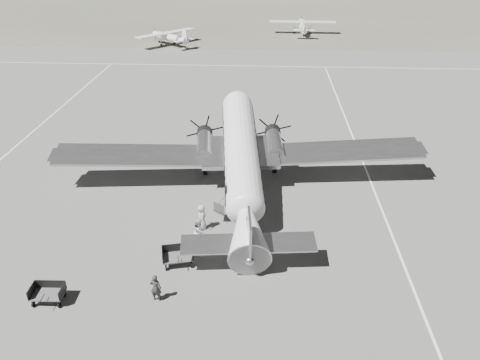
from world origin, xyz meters
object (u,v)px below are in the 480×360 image
(baggage_cart_far, at_px, (48,294))
(ground_crew, at_px, (156,288))
(passenger, at_px, (202,217))
(baggage_cart_near, at_px, (178,256))
(light_plane_right, at_px, (302,27))
(ramp_agent, at_px, (199,232))
(dc3_airliner, at_px, (242,161))
(light_plane_left, at_px, (168,38))

(baggage_cart_far, xyz_separation_m, ground_crew, (5.51, 0.43, 0.31))
(passenger, bearing_deg, ground_crew, 152.62)
(baggage_cart_near, bearing_deg, light_plane_right, 67.21)
(baggage_cart_far, height_order, ramp_agent, ramp_agent)
(baggage_cart_far, xyz_separation_m, passenger, (7.02, 7.05, 0.37))
(passenger, bearing_deg, baggage_cart_near, 151.43)
(ramp_agent, bearing_deg, passenger, 3.72)
(dc3_airliner, xyz_separation_m, ground_crew, (-3.79, -11.19, -1.83))
(passenger, bearing_deg, light_plane_left, -1.37)
(light_plane_right, xyz_separation_m, baggage_cart_near, (-11.05, -66.38, -0.72))
(light_plane_left, distance_m, ramp_agent, 55.23)
(dc3_airliner, distance_m, light_plane_right, 58.70)
(light_plane_left, distance_m, baggage_cart_near, 56.96)
(light_plane_left, xyz_separation_m, baggage_cart_far, (5.12, -59.24, -0.67))
(baggage_cart_far, distance_m, passenger, 9.96)
(light_plane_right, distance_m, passenger, 63.54)
(baggage_cart_near, distance_m, passenger, 3.77)
(ground_crew, relative_size, passenger, 0.93)
(light_plane_left, bearing_deg, ramp_agent, -125.78)
(light_plane_left, height_order, ground_crew, light_plane_left)
(light_plane_right, bearing_deg, dc3_airliner, -97.11)
(dc3_airliner, distance_m, baggage_cart_near, 9.06)
(baggage_cart_far, bearing_deg, light_plane_right, 74.39)
(baggage_cart_near, height_order, ramp_agent, ramp_agent)
(light_plane_right, xyz_separation_m, passenger, (-10.14, -62.73, -0.38))
(dc3_airliner, bearing_deg, passenger, -122.19)
(ramp_agent, bearing_deg, ground_crew, 163.58)
(light_plane_right, bearing_deg, baggage_cart_near, -98.87)
(baggage_cart_near, xyz_separation_m, ramp_agent, (0.98, 1.98, 0.38))
(light_plane_right, distance_m, ramp_agent, 65.18)
(baggage_cart_far, relative_size, ground_crew, 1.08)
(light_plane_right, relative_size, ramp_agent, 6.64)
(light_plane_right, relative_size, passenger, 6.97)
(ground_crew, distance_m, ramp_agent, 5.21)
(dc3_airliner, distance_m, passenger, 5.41)
(baggage_cart_near, xyz_separation_m, baggage_cart_far, (-6.11, -3.40, -0.04))
(baggage_cart_near, height_order, passenger, passenger)
(dc3_airliner, xyz_separation_m, ramp_agent, (-2.21, -6.24, -1.73))
(light_plane_left, relative_size, passenger, 6.48)
(baggage_cart_near, xyz_separation_m, ground_crew, (-0.60, -2.98, 0.28))
(light_plane_left, distance_m, passenger, 53.59)
(baggage_cart_near, distance_m, ground_crew, 3.05)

